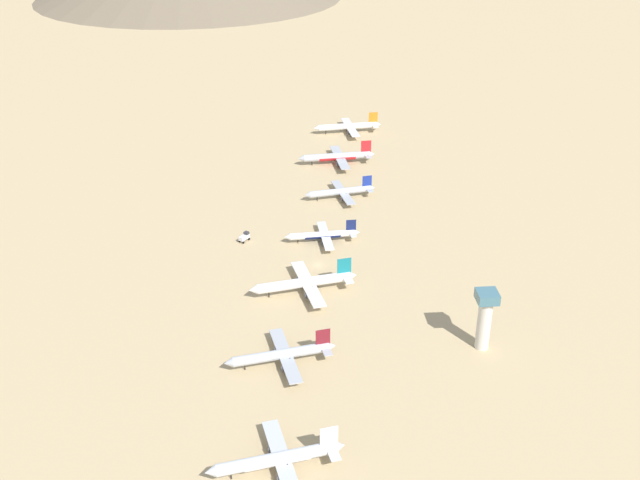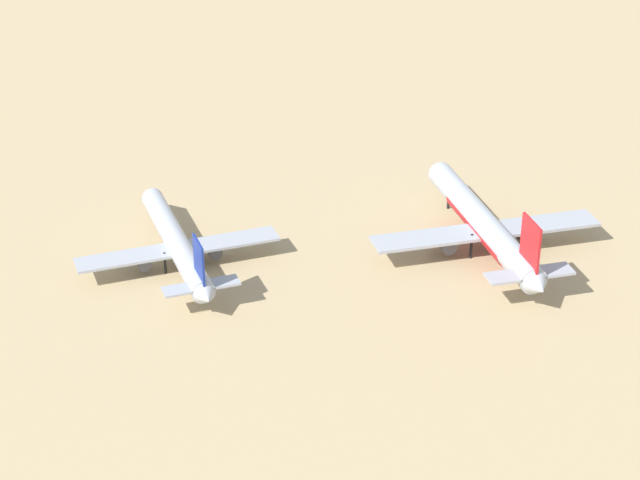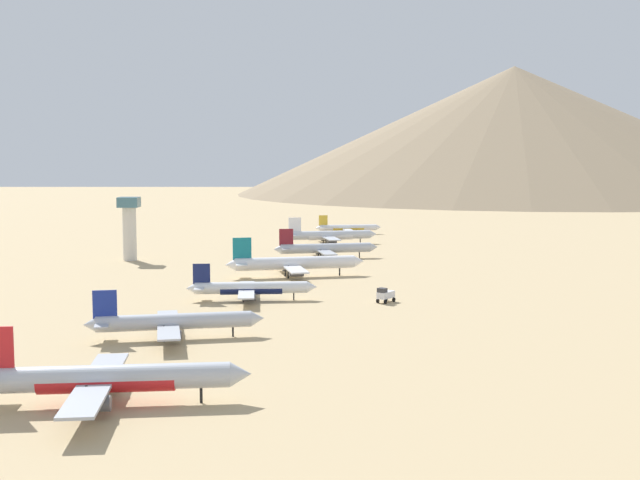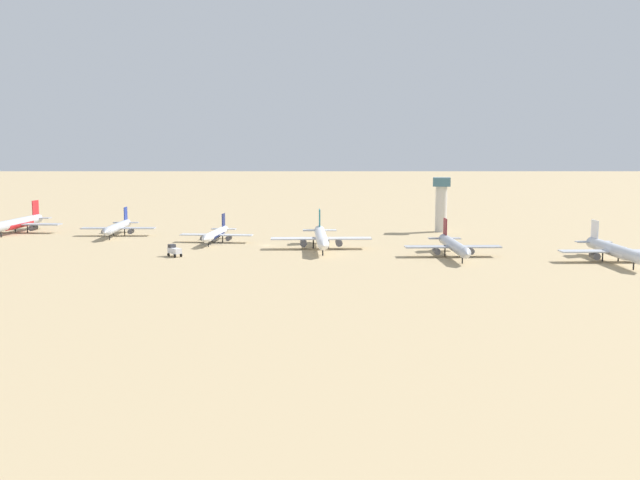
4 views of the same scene
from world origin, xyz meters
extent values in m
plane|color=tan|center=(0.00, 0.00, 0.00)|extent=(1933.95, 1933.95, 0.00)
cylinder|color=#B2B7C1|center=(-19.34, -110.06, 4.26)|extent=(36.70, 6.94, 3.85)
cone|color=#B2B7C1|center=(-38.94, -111.73, 4.26)|extent=(3.12, 3.70, 3.47)
cube|color=red|center=(-35.30, -111.42, 8.77)|extent=(5.59, 0.83, 7.10)
cube|color=#A4A8B2|center=(-35.91, -111.47, 4.64)|extent=(4.27, 12.40, 0.37)
cube|color=#A4A8B2|center=(-20.85, -110.19, 3.58)|extent=(7.98, 34.79, 0.46)
cylinder|color=#4C4C54|center=(-20.56, -104.06, 2.19)|extent=(4.44, 2.69, 2.33)
cylinder|color=#4C4C54|center=(-19.53, -116.18, 2.19)|extent=(4.44, 2.69, 2.33)
cylinder|color=black|center=(-5.51, -108.88, 1.94)|extent=(0.45, 0.45, 3.87)
cylinder|color=black|center=(-22.09, -107.65, 1.94)|extent=(0.45, 0.45, 3.87)
cylinder|color=black|center=(-21.64, -112.90, 1.94)|extent=(0.45, 0.45, 3.87)
cylinder|color=red|center=(-19.34, -110.06, 3.97)|extent=(20.33, 5.55, 3.86)
cylinder|color=#B2B7C1|center=(-16.40, -65.19, 3.63)|extent=(31.20, 8.67, 3.28)
cone|color=#B2B7C1|center=(0.28, -62.23, 3.63)|extent=(3.29, 3.65, 3.22)
cone|color=#B2B7C1|center=(-32.90, -68.12, 3.63)|extent=(2.90, 3.33, 2.95)
cube|color=navy|center=(-29.84, -67.58, 7.47)|extent=(4.73, 1.13, 6.05)
cube|color=#A4A8B2|center=(-30.35, -67.67, 3.96)|extent=(4.54, 10.69, 0.31)
cube|color=#A4A8B2|center=(-17.67, -65.42, 3.05)|extent=(9.39, 29.68, 0.39)
cylinder|color=#4C4C54|center=(-17.90, -60.19, 1.87)|extent=(3.92, 2.59, 1.99)
cylinder|color=#4C4C54|center=(-16.08, -70.40, 1.87)|extent=(3.92, 2.59, 1.99)
cylinder|color=black|center=(-4.76, -63.12, 1.65)|extent=(0.38, 0.38, 3.30)
cylinder|color=black|center=(-18.91, -63.36, 1.65)|extent=(0.38, 0.38, 3.30)
cylinder|color=black|center=(-18.13, -67.78, 1.65)|extent=(0.38, 0.38, 3.30)
cylinder|color=silver|center=(-3.77, -20.55, 3.36)|extent=(28.97, 4.78, 3.04)
cone|color=silver|center=(11.90, -19.60, 3.36)|extent=(2.74, 3.13, 2.98)
cone|color=silver|center=(-19.29, -21.49, 3.36)|extent=(2.40, 2.87, 2.74)
cube|color=#141E51|center=(-16.41, -21.31, 6.93)|extent=(4.41, 0.55, 5.61)
cube|color=silver|center=(-16.89, -21.34, 3.67)|extent=(3.14, 9.75, 0.29)
cube|color=silver|center=(-4.97, -20.62, 2.83)|extent=(5.64, 27.43, 0.36)
cylinder|color=#4C4C54|center=(-4.62, -15.79, 1.73)|extent=(3.47, 2.04, 1.84)
cylinder|color=#4C4C54|center=(-4.04, -25.38, 1.73)|extent=(3.47, 2.04, 1.84)
cylinder|color=black|center=(7.16, -19.89, 1.53)|extent=(0.35, 0.35, 3.06)
cylinder|color=black|center=(-5.90, -18.59, 1.53)|extent=(0.35, 0.35, 3.06)
cylinder|color=black|center=(-5.65, -22.75, 1.53)|extent=(0.35, 0.35, 3.06)
cylinder|color=#141E51|center=(-3.77, -20.55, 3.14)|extent=(16.02, 4.00, 3.05)
cylinder|color=white|center=(6.98, 20.89, 4.34)|extent=(37.24, 11.02, 3.92)
cone|color=white|center=(26.84, 24.79, 4.34)|extent=(3.98, 4.41, 3.85)
cone|color=white|center=(-12.68, 17.03, 4.34)|extent=(3.52, 4.02, 3.53)
cube|color=#14727F|center=(-9.03, 17.74, 8.93)|extent=(5.64, 1.45, 7.23)
cube|color=silver|center=(-9.64, 17.62, 4.73)|extent=(5.63, 12.80, 0.37)
cube|color=silver|center=(5.46, 20.59, 3.65)|extent=(11.83, 35.45, 0.46)
cylinder|color=#4C4C54|center=(5.08, 26.83, 2.23)|extent=(4.71, 3.17, 2.38)
cylinder|color=#4C4C54|center=(7.47, 14.67, 2.23)|extent=(4.71, 3.17, 2.38)
cylinder|color=black|center=(20.84, 23.61, 1.97)|extent=(0.45, 0.45, 3.95)
cylinder|color=black|center=(3.93, 23.02, 1.97)|extent=(0.45, 0.45, 3.95)
cylinder|color=black|center=(4.97, 17.75, 1.97)|extent=(0.45, 0.45, 3.95)
cylinder|color=#B2B7C1|center=(17.56, 66.03, 3.87)|extent=(33.21, 9.58, 3.50)
cone|color=#B2B7C1|center=(35.29, 69.38, 3.87)|extent=(3.53, 3.91, 3.43)
cone|color=#B2B7C1|center=(0.01, 62.72, 3.87)|extent=(3.12, 3.57, 3.15)
cube|color=maroon|center=(3.27, 63.34, 7.96)|extent=(5.03, 1.25, 6.44)
cube|color=#A4A8B2|center=(2.73, 63.24, 4.22)|extent=(4.94, 11.40, 0.33)
cube|color=#A4A8B2|center=(16.20, 65.78, 3.25)|extent=(10.32, 31.60, 0.41)
cylinder|color=#4C4C54|center=(15.90, 71.34, 1.99)|extent=(4.19, 2.80, 2.12)
cylinder|color=#4C4C54|center=(17.95, 60.49, 1.99)|extent=(4.19, 2.80, 2.12)
cylinder|color=black|center=(29.93, 68.37, 1.76)|extent=(0.40, 0.40, 3.52)
cylinder|color=black|center=(14.86, 67.96, 1.76)|extent=(0.40, 0.40, 3.52)
cylinder|color=black|center=(15.74, 63.25, 1.76)|extent=(0.40, 0.40, 3.52)
cylinder|color=silver|center=(20.59, 114.67, 4.03)|extent=(34.56, 10.17, 3.64)
cone|color=silver|center=(2.34, 111.12, 4.03)|extent=(3.26, 3.73, 3.28)
cube|color=white|center=(5.72, 111.78, 8.29)|extent=(5.24, 1.34, 6.71)
cube|color=#B6BBC5|center=(5.16, 111.67, 4.39)|extent=(5.21, 11.88, 0.35)
cube|color=#B6BBC5|center=(19.18, 114.40, 3.39)|extent=(10.93, 32.90, 0.43)
cylinder|color=#4C4C54|center=(18.83, 120.19, 2.07)|extent=(4.37, 2.93, 2.20)
cylinder|color=#4C4C54|center=(21.03, 108.90, 2.07)|extent=(4.37, 2.93, 2.20)
cylinder|color=black|center=(33.46, 117.18, 1.83)|extent=(0.42, 0.42, 3.66)
cylinder|color=black|center=(17.76, 116.66, 1.83)|extent=(0.42, 0.42, 3.66)
cylinder|color=black|center=(18.71, 111.77, 1.83)|extent=(0.42, 0.42, 3.66)
cylinder|color=white|center=(20.59, 114.67, 3.75)|extent=(19.32, 7.21, 3.65)
cube|color=silver|center=(30.68, -23.70, 1.95)|extent=(5.04, 5.50, 1.70)
cube|color=#333338|center=(29.62, -25.02, 3.35)|extent=(2.74, 2.70, 1.10)
cylinder|color=black|center=(30.35, -25.96, 0.55)|extent=(0.96, 1.08, 1.10)
cylinder|color=black|center=(28.55, -24.52, 0.55)|extent=(0.96, 1.08, 1.10)
cylinder|color=black|center=(32.81, -22.87, 0.55)|extent=(0.96, 1.08, 1.10)
cylinder|color=black|center=(31.02, -21.43, 0.55)|extent=(0.96, 1.08, 1.10)
cylinder|color=beige|center=(-52.45, 62.29, 9.53)|extent=(4.80, 4.80, 19.06)
cube|color=#3F6B7A|center=(-52.45, 62.29, 20.86)|extent=(7.20, 7.20, 3.60)
camera|label=1|loc=(21.57, 273.89, 157.62)|focal=42.63mm
camera|label=2|loc=(-162.62, -60.48, 80.03)|focal=64.00mm
camera|label=3|loc=(10.32, -230.07, 37.05)|focal=46.18mm
camera|label=4|loc=(251.02, 59.72, 36.00)|focal=40.28mm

